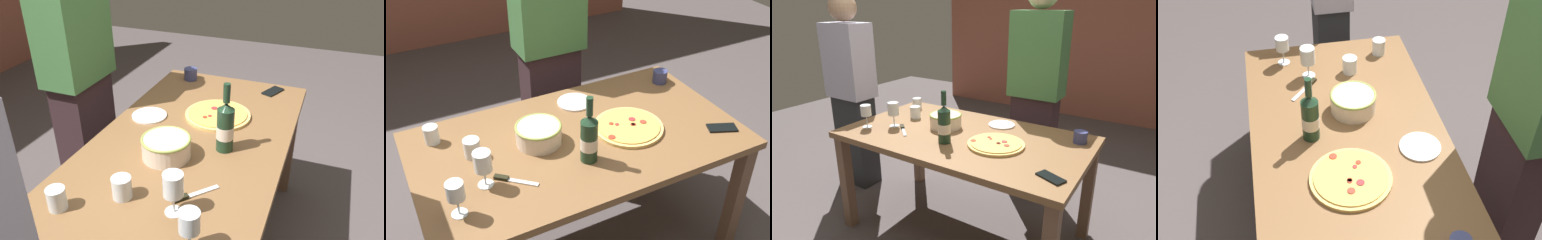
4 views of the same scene
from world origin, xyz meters
The scene contains 13 objects.
dining_table centered at (0.00, 0.00, 0.66)m, with size 1.60×0.90×0.75m.
pizza centered at (0.26, -0.05, 0.76)m, with size 0.35×0.35×0.03m.
serving_bowl centered at (-0.18, 0.05, 0.80)m, with size 0.22×0.22×0.10m.
wine_bottle centered at (-0.03, -0.17, 0.87)m, with size 0.08×0.08×0.33m.
wine_glass_near_pizza centered at (-0.51, -0.12, 0.87)m, with size 0.08×0.08×0.17m.
wine_glass_by_bottle centered at (-0.65, -0.24, 0.86)m, with size 0.07×0.07×0.16m.
cup_amber centered at (0.68, 0.27, 0.79)m, with size 0.08×0.08×0.08m, color #3C4277.
cup_ceramic centered at (-0.64, 0.29, 0.79)m, with size 0.07×0.07×0.09m, color white.
cup_spare centered at (-0.50, 0.09, 0.79)m, with size 0.08×0.08×0.09m, color white.
side_plate centered at (0.13, 0.29, 0.76)m, with size 0.19×0.19×0.01m, color white.
cell_phone centered at (0.68, -0.26, 0.76)m, with size 0.07×0.14×0.01m, color black.
pizza_knife centered at (-0.40, -0.15, 0.76)m, with size 0.17×0.15×0.02m.
person_host centered at (0.19, 0.77, 0.91)m, with size 0.41×0.24×1.77m.
Camera 1 is at (-1.48, -0.58, 1.73)m, focal length 36.05 mm.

